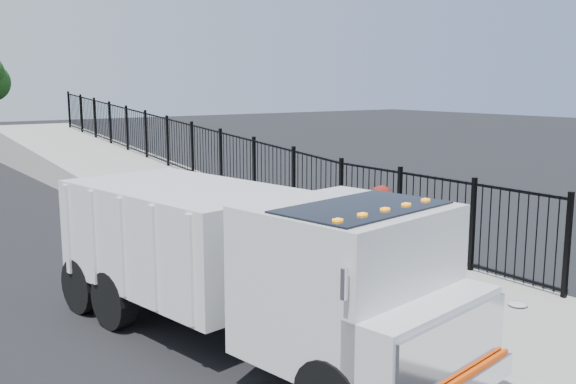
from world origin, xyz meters
TOP-DOWN VIEW (x-y plane):
  - ground at (0.00, 0.00)m, footprint 120.00×120.00m
  - sidewalk at (1.93, -2.00)m, footprint 3.55×12.00m
  - curb at (0.00, -2.00)m, footprint 0.30×12.00m
  - ramp at (2.12, 16.00)m, footprint 3.95×24.06m
  - iron_fence at (3.55, 12.00)m, footprint 0.10×28.00m
  - truck at (-1.86, -0.48)m, footprint 3.38×7.23m
  - worker at (0.96, -0.17)m, footprint 0.47×0.72m
  - debris at (2.51, -1.82)m, footprint 0.32×0.32m

SIDE VIEW (x-z plane):
  - ground at x=0.00m, z-range 0.00..0.00m
  - ramp at x=2.12m, z-range -1.60..1.60m
  - sidewalk at x=1.93m, z-range 0.00..0.12m
  - curb at x=0.00m, z-range 0.00..0.16m
  - debris at x=2.51m, z-range 0.12..0.20m
  - iron_fence at x=3.55m, z-range 0.00..1.80m
  - worker at x=0.96m, z-range 0.12..2.08m
  - truck at x=-1.86m, z-range 0.15..2.53m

